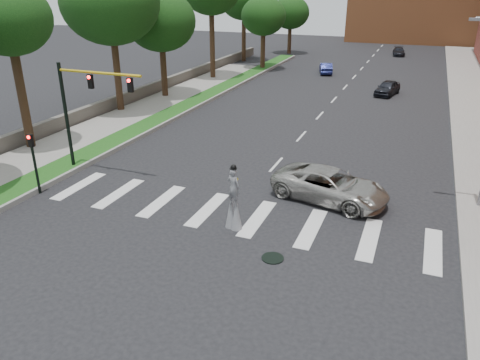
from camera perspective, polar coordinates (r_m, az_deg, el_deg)
ground_plane at (r=21.61m, az=-1.98°, el=-5.29°), size 160.00×160.00×0.00m
grass_median at (r=43.23m, az=-5.51°, el=9.47°), size 2.00×60.00×0.25m
median_curb at (r=42.77m, az=-4.24°, el=9.38°), size 0.20×60.00×0.28m
sidewalk_left at (r=36.68m, az=-16.82°, el=6.02°), size 4.00×60.00×0.18m
stone_wall at (r=47.48m, az=-10.48°, el=10.96°), size 0.50×56.00×1.10m
manhole at (r=19.08m, az=4.00°, el=-9.47°), size 0.90×0.90×0.04m
traffic_signal at (r=27.53m, az=-18.75°, el=9.06°), size 5.30×0.23×6.20m
secondary_signal at (r=26.03m, az=-23.83°, el=2.43°), size 0.25×0.21×3.23m
stilt_performer at (r=20.68m, az=-0.78°, el=-2.88°), size 0.82×0.62×3.06m
suv_crossing at (r=23.89m, az=10.93°, el=-0.65°), size 6.32×3.98×1.63m
car_near at (r=48.31m, az=17.54°, el=10.66°), size 2.46×4.30×1.38m
car_mid at (r=58.19m, az=10.41°, el=13.26°), size 2.35×4.09×1.27m
car_far at (r=75.42m, az=18.80°, el=14.61°), size 2.08×4.18×1.17m
tree_1 at (r=32.57m, az=-26.43°, el=17.07°), size 5.17×5.17×10.40m
tree_2 at (r=40.30m, az=-15.55°, el=20.13°), size 7.74×7.74×12.01m
tree_3 at (r=44.93m, az=-9.65°, el=18.51°), size 6.33×6.33×9.60m
tree_6 at (r=59.58m, az=2.87°, el=19.31°), size 5.41×5.41×8.64m
tree_7 at (r=73.67m, az=6.18°, el=19.59°), size 5.53×5.53×8.23m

